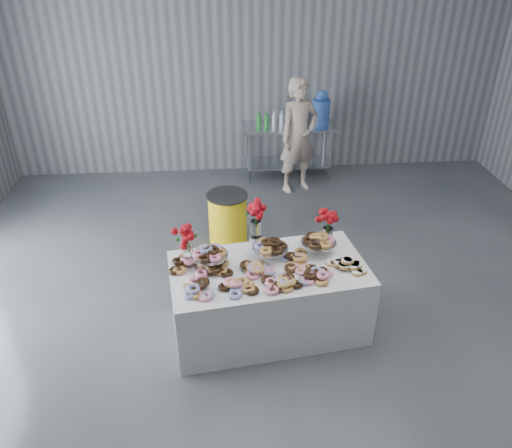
% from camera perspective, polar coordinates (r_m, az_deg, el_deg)
% --- Properties ---
extents(ground, '(9.00, 9.00, 0.00)m').
position_cam_1_polar(ground, '(5.05, 4.45, -14.58)').
color(ground, '#373A3F').
rests_on(ground, ground).
extents(room_walls, '(8.04, 9.04, 4.02)m').
position_cam_1_polar(room_walls, '(3.73, 1.61, 16.10)').
color(room_walls, slate).
rests_on(room_walls, ground).
extents(display_table, '(2.02, 1.24, 0.75)m').
position_cam_1_polar(display_table, '(5.08, 1.41, -8.43)').
color(display_table, white).
rests_on(display_table, ground).
extents(prep_table, '(1.50, 0.60, 0.90)m').
position_cam_1_polar(prep_table, '(8.25, 3.75, 9.37)').
color(prep_table, silver).
rests_on(prep_table, ground).
extents(donut_mounds, '(1.90, 1.03, 0.09)m').
position_cam_1_polar(donut_mounds, '(4.79, 1.53, -4.88)').
color(donut_mounds, '#BF9146').
rests_on(donut_mounds, display_table).
extents(cake_stand_left, '(0.36, 0.36, 0.17)m').
position_cam_1_polar(cake_stand_left, '(4.82, -5.32, -3.40)').
color(cake_stand_left, silver).
rests_on(cake_stand_left, display_table).
extents(cake_stand_mid, '(0.36, 0.36, 0.17)m').
position_cam_1_polar(cake_stand_mid, '(4.91, 1.64, -2.58)').
color(cake_stand_mid, silver).
rests_on(cake_stand_mid, display_table).
extents(cake_stand_right, '(0.36, 0.36, 0.17)m').
position_cam_1_polar(cake_stand_right, '(5.04, 7.17, -1.90)').
color(cake_stand_right, silver).
rests_on(cake_stand_right, display_table).
extents(danish_pile, '(0.48, 0.48, 0.11)m').
position_cam_1_polar(danish_pile, '(4.92, 10.44, -4.28)').
color(danish_pile, white).
rests_on(danish_pile, display_table).
extents(bouquet_left, '(0.26, 0.26, 0.42)m').
position_cam_1_polar(bouquet_left, '(4.81, -7.93, -1.47)').
color(bouquet_left, white).
rests_on(bouquet_left, display_table).
extents(bouquet_right, '(0.26, 0.26, 0.42)m').
position_cam_1_polar(bouquet_right, '(5.12, 8.34, 0.65)').
color(bouquet_right, white).
rests_on(bouquet_right, display_table).
extents(bouquet_center, '(0.26, 0.26, 0.57)m').
position_cam_1_polar(bouquet_center, '(4.93, -0.01, 0.85)').
color(bouquet_center, silver).
rests_on(bouquet_center, display_table).
extents(water_jug, '(0.28, 0.28, 0.55)m').
position_cam_1_polar(water_jug, '(8.16, 7.44, 12.90)').
color(water_jug, '#3F70D6').
rests_on(water_jug, prep_table).
extents(drink_bottles, '(0.54, 0.08, 0.27)m').
position_cam_1_polar(drink_bottles, '(7.98, 1.63, 11.85)').
color(drink_bottles, '#268C33').
rests_on(drink_bottles, prep_table).
extents(person, '(0.76, 0.65, 1.77)m').
position_cam_1_polar(person, '(7.73, 4.90, 9.97)').
color(person, '#CC8C93').
rests_on(person, ground).
extents(trash_barrel, '(0.54, 0.54, 0.69)m').
position_cam_1_polar(trash_barrel, '(6.51, -3.25, 0.69)').
color(trash_barrel, yellow).
rests_on(trash_barrel, ground).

